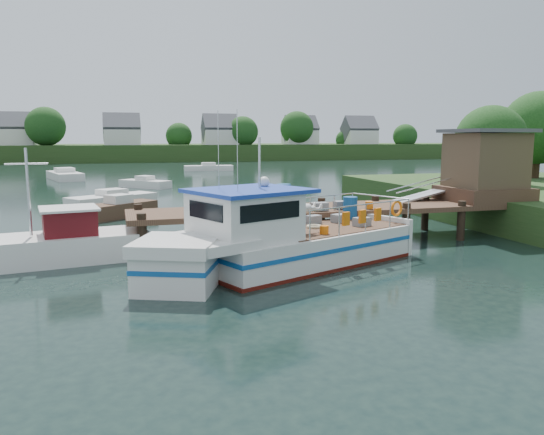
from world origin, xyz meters
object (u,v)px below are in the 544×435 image
object	(u,v)px
moored_rowboat	(119,209)
moored_a	(112,199)
moored_c	(424,187)
work_boat	(45,245)
moored_far	(208,168)
moored_b	(145,183)
moored_d	(65,175)
lobster_boat	(277,242)
dock	(434,183)

from	to	relation	value
moored_rowboat	moored_a	world-z (taller)	moored_rowboat
moored_a	moored_c	world-z (taller)	moored_c
work_boat	moored_c	xyz separation A→B (m)	(24.57, 16.33, -0.19)
moored_far	moored_c	bearing A→B (deg)	-82.81
moored_b	work_boat	bearing A→B (deg)	-88.18
moored_a	moored_d	distance (m)	22.96
moored_rowboat	moored_far	size ratio (longest dim) A/B	0.66
moored_far	moored_a	xyz separation A→B (m)	(-11.55, -32.95, -0.01)
moored_b	moored_d	xyz separation A→B (m)	(-7.17, 11.19, 0.07)
moored_b	moored_a	bearing A→B (deg)	-91.11
lobster_boat	moored_b	world-z (taller)	lobster_boat
moored_a	moored_d	size ratio (longest dim) A/B	0.76
moored_a	moored_d	world-z (taller)	moored_d
work_boat	moored_far	size ratio (longest dim) A/B	1.18
work_boat	moored_rowboat	xyz separation A→B (m)	(2.42, 9.87, -0.16)
dock	moored_far	distance (m)	47.43
dock	moored_c	world-z (taller)	dock
dock	moored_far	xyz separation A→B (m)	(-1.52, 47.37, -1.86)
dock	moored_d	size ratio (longest dim) A/B	2.26
moored_c	moored_d	size ratio (longest dim) A/B	1.01
moored_a	moored_far	bearing A→B (deg)	56.86
lobster_boat	work_boat	size ratio (longest dim) A/B	1.36
moored_a	moored_b	world-z (taller)	moored_a
moored_a	moored_b	xyz separation A→B (m)	(2.57, 11.30, -0.00)
lobster_boat	work_boat	bearing A→B (deg)	134.36
work_boat	moored_d	size ratio (longest dim) A/B	0.99
moored_d	moored_b	bearing A→B (deg)	-43.00
moored_far	moored_a	distance (m)	34.92
lobster_boat	moored_b	size ratio (longest dim) A/B	2.27
work_boat	moored_d	distance (m)	37.80
moored_far	moored_c	distance (m)	33.69
lobster_boat	moored_d	world-z (taller)	lobster_boat
moored_rowboat	moored_b	bearing A→B (deg)	73.86
moored_d	moored_c	bearing A→B (deg)	-23.91
lobster_boat	moored_a	xyz separation A→B (m)	(-5.05, 18.23, -0.52)
dock	lobster_boat	world-z (taller)	lobster_boat
work_boat	moored_rowboat	bearing A→B (deg)	67.21
work_boat	moored_c	world-z (taller)	work_boat
lobster_boat	moored_far	size ratio (longest dim) A/B	1.60
work_boat	moored_b	xyz separation A→B (m)	(4.61, 26.53, -0.23)
moored_far	moored_d	bearing A→B (deg)	-158.91
dock	lobster_boat	size ratio (longest dim) A/B	1.69
work_boat	moored_far	distance (m)	50.06
moored_b	moored_c	distance (m)	22.42
moored_rowboat	moored_d	world-z (taller)	moored_rowboat
moored_rowboat	moored_c	xyz separation A→B (m)	(22.16, 6.45, -0.03)
moored_rowboat	moored_d	distance (m)	28.29
moored_rowboat	moored_d	bearing A→B (deg)	91.52
dock	moored_rowboat	distance (m)	15.71
work_boat	moored_b	size ratio (longest dim) A/B	1.67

